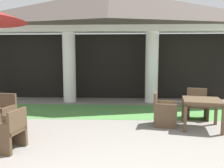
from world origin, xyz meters
name	(u,v)px	position (x,y,z in m)	size (l,w,h in m)	color
background_pavilion	(110,18)	(0.00, 7.77, 3.28)	(11.01, 2.62, 4.34)	white
lawn_strip	(108,111)	(0.00, 6.04, 0.00)	(12.81, 1.99, 0.01)	#519347
patio_table_near_foreground	(202,103)	(2.48, 4.40, 0.64)	(1.07, 1.07, 0.75)	brown
patio_chair_near_foreground_north	(197,105)	(2.67, 5.31, 0.40)	(0.67, 0.63, 0.88)	brown
patio_chair_near_foreground_west	(164,111)	(1.57, 4.59, 0.39)	(0.67, 0.65, 0.88)	brown
patio_chair_mid_left_east	(9,131)	(-1.73, 2.86, 0.38)	(0.62, 0.64, 0.81)	brown
patio_chair_mid_left_north	(0,114)	(-2.51, 4.01, 0.41)	(0.70, 0.66, 0.89)	brown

